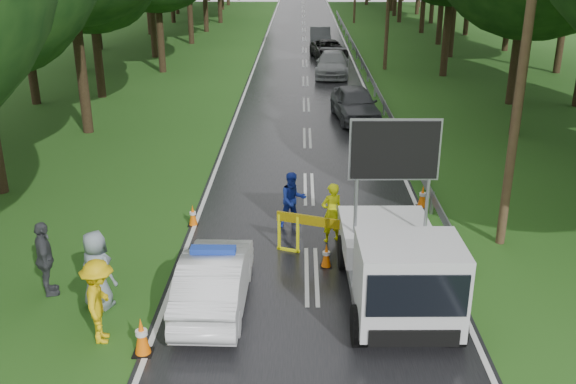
{
  "coord_description": "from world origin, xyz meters",
  "views": [
    {
      "loc": [
        -0.32,
        -14.01,
        7.67
      ],
      "look_at": [
        -0.63,
        2.38,
        1.3
      ],
      "focal_mm": 40.0,
      "sensor_mm": 36.0,
      "label": 1
    }
  ],
  "objects_px": {
    "civilian": "(293,200)",
    "queue_car_first": "(355,104)",
    "police_sedan": "(215,280)",
    "queue_car_fourth": "(320,37)",
    "barrier": "(327,228)",
    "queue_car_second": "(332,64)",
    "officer": "(332,213)",
    "queue_car_third": "(329,50)",
    "work_truck": "(398,265)"
  },
  "relations": [
    {
      "from": "work_truck",
      "to": "civilian",
      "type": "distance_m",
      "value": 5.03
    },
    {
      "from": "police_sedan",
      "to": "officer",
      "type": "relative_size",
      "value": 2.37
    },
    {
      "from": "police_sedan",
      "to": "civilian",
      "type": "height_order",
      "value": "civilian"
    },
    {
      "from": "civilian",
      "to": "queue_car_fourth",
      "type": "distance_m",
      "value": 34.86
    },
    {
      "from": "barrier",
      "to": "queue_car_fourth",
      "type": "distance_m",
      "value": 36.83
    },
    {
      "from": "queue_car_fourth",
      "to": "barrier",
      "type": "bearing_deg",
      "value": -91.47
    },
    {
      "from": "civilian",
      "to": "queue_car_first",
      "type": "height_order",
      "value": "civilian"
    },
    {
      "from": "queue_car_first",
      "to": "queue_car_second",
      "type": "relative_size",
      "value": 0.91
    },
    {
      "from": "queue_car_second",
      "to": "work_truck",
      "type": "bearing_deg",
      "value": -85.36
    },
    {
      "from": "work_truck",
      "to": "queue_car_first",
      "type": "xyz_separation_m",
      "value": [
        0.36,
        16.53,
        -0.31
      ]
    },
    {
      "from": "barrier",
      "to": "civilian",
      "type": "xyz_separation_m",
      "value": [
        -0.89,
        2.0,
        -0.03
      ]
    },
    {
      "from": "officer",
      "to": "queue_car_fourth",
      "type": "bearing_deg",
      "value": -114.95
    },
    {
      "from": "officer",
      "to": "civilian",
      "type": "bearing_deg",
      "value": -67.09
    },
    {
      "from": "civilian",
      "to": "queue_car_fourth",
      "type": "height_order",
      "value": "civilian"
    },
    {
      "from": "officer",
      "to": "queue_car_second",
      "type": "distance_m",
      "value": 23.84
    },
    {
      "from": "civilian",
      "to": "queue_car_second",
      "type": "relative_size",
      "value": 0.33
    },
    {
      "from": "police_sedan",
      "to": "work_truck",
      "type": "relative_size",
      "value": 0.8
    },
    {
      "from": "police_sedan",
      "to": "queue_car_third",
      "type": "xyz_separation_m",
      "value": [
        3.89,
        33.24,
        -0.01
      ]
    },
    {
      "from": "barrier",
      "to": "queue_car_third",
      "type": "relative_size",
      "value": 0.55
    },
    {
      "from": "queue_car_second",
      "to": "police_sedan",
      "type": "bearing_deg",
      "value": -93.84
    },
    {
      "from": "queue_car_third",
      "to": "queue_car_fourth",
      "type": "distance_m",
      "value": 6.02
    },
    {
      "from": "work_truck",
      "to": "barrier",
      "type": "relative_size",
      "value": 1.96
    },
    {
      "from": "barrier",
      "to": "queue_car_second",
      "type": "bearing_deg",
      "value": 106.34
    },
    {
      "from": "work_truck",
      "to": "queue_car_third",
      "type": "xyz_separation_m",
      "value": [
        -0.17,
        33.25,
        -0.42
      ]
    },
    {
      "from": "work_truck",
      "to": "queue_car_third",
      "type": "distance_m",
      "value": 33.25
    },
    {
      "from": "police_sedan",
      "to": "civilian",
      "type": "xyz_separation_m",
      "value": [
        1.7,
        4.42,
        0.15
      ]
    },
    {
      "from": "officer",
      "to": "queue_car_fourth",
      "type": "distance_m",
      "value": 35.83
    },
    {
      "from": "civilian",
      "to": "queue_car_second",
      "type": "bearing_deg",
      "value": 65.25
    },
    {
      "from": "police_sedan",
      "to": "queue_car_second",
      "type": "height_order",
      "value": "police_sedan"
    },
    {
      "from": "civilian",
      "to": "queue_car_first",
      "type": "bearing_deg",
      "value": 58.0
    },
    {
      "from": "police_sedan",
      "to": "queue_car_third",
      "type": "distance_m",
      "value": 33.47
    },
    {
      "from": "civilian",
      "to": "queue_car_first",
      "type": "distance_m",
      "value": 12.4
    },
    {
      "from": "civilian",
      "to": "queue_car_third",
      "type": "xyz_separation_m",
      "value": [
        2.2,
        28.82,
        -0.16
      ]
    },
    {
      "from": "queue_car_third",
      "to": "queue_car_fourth",
      "type": "bearing_deg",
      "value": 87.11
    },
    {
      "from": "queue_car_first",
      "to": "queue_car_third",
      "type": "height_order",
      "value": "queue_car_first"
    },
    {
      "from": "queue_car_fourth",
      "to": "officer",
      "type": "bearing_deg",
      "value": -91.23
    },
    {
      "from": "barrier",
      "to": "queue_car_third",
      "type": "height_order",
      "value": "queue_car_third"
    },
    {
      "from": "work_truck",
      "to": "police_sedan",
      "type": "bearing_deg",
      "value": 178.44
    },
    {
      "from": "work_truck",
      "to": "barrier",
      "type": "height_order",
      "value": "work_truck"
    },
    {
      "from": "police_sedan",
      "to": "queue_car_second",
      "type": "distance_m",
      "value": 27.51
    },
    {
      "from": "police_sedan",
      "to": "queue_car_third",
      "type": "bearing_deg",
      "value": -95.94
    },
    {
      "from": "officer",
      "to": "queue_car_third",
      "type": "relative_size",
      "value": 0.36
    },
    {
      "from": "barrier",
      "to": "queue_car_second",
      "type": "relative_size",
      "value": 0.52
    },
    {
      "from": "barrier",
      "to": "officer",
      "type": "distance_m",
      "value": 1.01
    },
    {
      "from": "police_sedan",
      "to": "civilian",
      "type": "distance_m",
      "value": 4.74
    },
    {
      "from": "barrier",
      "to": "police_sedan",
      "type": "bearing_deg",
      "value": -117.61
    },
    {
      "from": "civilian",
      "to": "queue_car_fourth",
      "type": "bearing_deg",
      "value": 67.82
    },
    {
      "from": "officer",
      "to": "queue_car_third",
      "type": "height_order",
      "value": "officer"
    },
    {
      "from": "police_sedan",
      "to": "queue_car_fourth",
      "type": "height_order",
      "value": "queue_car_fourth"
    },
    {
      "from": "officer",
      "to": "queue_car_fourth",
      "type": "height_order",
      "value": "officer"
    }
  ]
}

